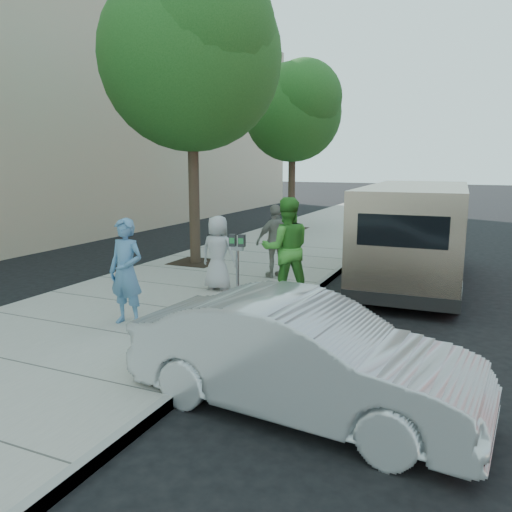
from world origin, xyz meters
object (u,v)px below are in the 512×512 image
Objects in this scene: person_officer at (126,272)px; person_striped_polo at (276,241)px; parking_meter at (237,256)px; sedan at (302,356)px; tree_far at (294,108)px; person_gray_shirt at (218,253)px; van at (415,232)px; tree_near at (192,51)px; person_green_shirt at (286,249)px.

person_officer is 1.04× the size of person_striped_polo.
parking_meter reaches higher than sedan.
tree_far is 12.10m from parking_meter.
person_striped_polo is (2.59, -8.36, -3.88)m from tree_far.
tree_far is 4.11× the size of person_gray_shirt.
van is 3.98× the size of person_gray_shirt.
person_gray_shirt is 0.92× the size of person_striped_polo.
sedan is (2.19, -2.84, -0.50)m from parking_meter.
person_gray_shirt is at bearing -143.94° from van.
tree_far is at bearing 97.41° from parking_meter.
person_green_shirt is at bearing -34.91° from tree_near.
person_striped_polo reaches higher than sedan.
van is 3.66× the size of person_striped_polo.
person_officer is at bearing -140.87° from parking_meter.
parking_meter is 4.81m from van.
tree_far is 13.23m from person_officer.
person_officer is at bearing 25.27° from person_green_shirt.
tree_near reaches higher than person_green_shirt.
person_striped_polo is at bearing 89.62° from parking_meter.
person_green_shirt is 1.27× the size of person_gray_shirt.
parking_meter is 0.79× the size of person_officer.
van is at bearing 55.67° from person_officer.
sedan is 5.19m from person_gray_shirt.
person_officer is 3.16m from person_green_shirt.
person_officer is 0.88× the size of person_green_shirt.
sedan is (5.12, -13.97, -4.22)m from tree_far.
tree_far is at bearing 98.84° from person_officer.
tree_near is 6.88m from person_officer.
van is at bearing 5.26° from tree_near.
person_green_shirt is at bearing -127.28° from van.
parking_meter is at bearing -50.27° from tree_near.
tree_near is 9.52m from sedan.
sedan is 2.55× the size of person_gray_shirt.
tree_far is 4.62× the size of parking_meter.
person_officer is (1.58, -4.95, -4.51)m from tree_near.
sedan is at bearing 84.48° from person_green_shirt.
tree_near is at bearing -63.13° from person_striped_polo.
sedan is at bearing -20.14° from person_officer.
sedan is at bearing -51.19° from tree_near.
parking_meter is at bearing 43.11° from sedan.
person_green_shirt is (-2.10, -2.92, -0.06)m from van.
tree_far is at bearing -119.58° from person_striped_polo.
van is at bearing 49.72° from parking_meter.
person_gray_shirt is (1.89, -2.32, -4.61)m from tree_near.
parking_meter is at bearing 48.15° from person_officer.
tree_far is at bearing 126.45° from van.
person_gray_shirt is at bearing 44.07° from sedan.
person_officer is 2.66m from person_gray_shirt.
van is 3.60m from person_green_shirt.
person_gray_shirt is (-3.23, 4.06, 0.28)m from sedan.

